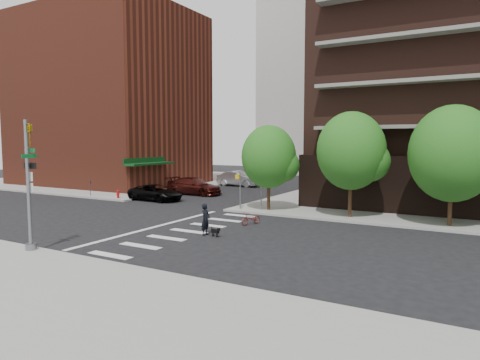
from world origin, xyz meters
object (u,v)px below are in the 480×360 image
Objects in this scene: fire_hydrant at (118,194)px; dog_walker at (206,220)px; parked_car_black at (156,193)px; parked_car_silver at (239,179)px; scooter at (251,218)px; traffic_signal at (29,195)px; parked_car_maroon at (194,186)px.

dog_walker is at bearing -28.76° from fire_hydrant.
parked_car_black is at bearing 47.92° from dog_walker.
dog_walker is (11.65, -9.41, 0.18)m from parked_car_black.
parked_car_silver is 23.05m from scooter.
parked_car_black is (-6.73, 16.49, -2.00)m from traffic_signal.
dog_walker is (4.92, 7.09, -1.82)m from traffic_signal.
parked_car_maroon reaches higher than parked_car_black.
fire_hydrant is 15.80m from parked_car_silver.
parked_car_silver is at bearing 139.61° from scooter.
dog_walker reaches higher than parked_car_maroon.
traffic_signal is at bearing -163.55° from parked_car_maroon.
scooter is (15.69, -4.28, -0.15)m from fire_hydrant.
parked_car_silver is 3.42× the size of scooter.
parked_car_silver is (-0.05, 9.00, 0.04)m from parked_car_maroon.
parked_car_silver reaches higher than scooter.
parked_car_black is at bearing 174.27° from scooter.
parked_car_black is 5.19m from parked_car_maroon.
dog_walker reaches higher than fire_hydrant.
parked_car_black is at bearing 112.19° from traffic_signal.
parked_car_silver is (3.66, 15.37, 0.31)m from fire_hydrant.
traffic_signal is 8.20× the size of fire_hydrant.
traffic_signal reaches higher than parked_car_maroon.
fire_hydrant is 16.27m from scooter.
fire_hydrant is 0.41× the size of dog_walker.
parked_car_black is at bearing -178.40° from parked_car_silver.
fire_hydrant is 0.13× the size of parked_car_maroon.
fire_hydrant is 0.48× the size of scooter.
parked_car_black is at bearing 19.96° from fire_hydrant.
parked_car_maroon is 18.41m from dog_walker.
scooter is 4.02m from dog_walker.
parked_car_maroon is at bearing -2.58° from parked_car_black.
dog_walker is at bearing -151.38° from parked_car_silver.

